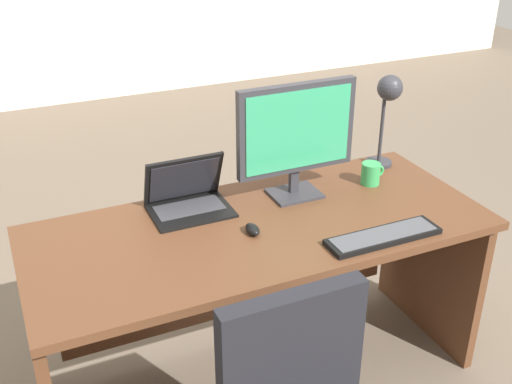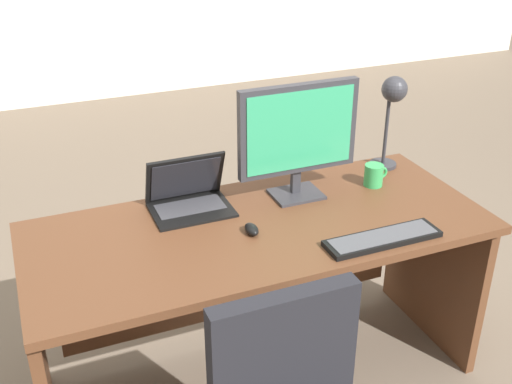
# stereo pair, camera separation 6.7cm
# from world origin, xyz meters

# --- Properties ---
(ground) EXTENTS (12.00, 12.00, 0.00)m
(ground) POSITION_xyz_m (0.00, 1.50, 0.00)
(ground) COLOR #6B5B4C
(desk) EXTENTS (1.73, 0.74, 0.75)m
(desk) POSITION_xyz_m (0.00, 0.05, 0.53)
(desk) COLOR #56331E
(desk) RESTS_ON ground
(monitor) EXTENTS (0.49, 0.16, 0.47)m
(monitor) POSITION_xyz_m (0.23, 0.16, 1.02)
(monitor) COLOR #2D2D33
(monitor) RESTS_ON desk
(laptop) EXTENTS (0.31, 0.24, 0.22)m
(laptop) POSITION_xyz_m (-0.20, 0.24, 0.81)
(laptop) COLOR black
(laptop) RESTS_ON desk
(keyboard) EXTENTS (0.44, 0.12, 0.02)m
(keyboard) POSITION_xyz_m (0.36, -0.28, 0.76)
(keyboard) COLOR black
(keyboard) RESTS_ON desk
(mouse) EXTENTS (0.05, 0.08, 0.04)m
(mouse) POSITION_xyz_m (-0.05, -0.05, 0.77)
(mouse) COLOR black
(mouse) RESTS_ON desk
(desk_lamp) EXTENTS (0.12, 0.14, 0.42)m
(desk_lamp) POSITION_xyz_m (0.72, 0.26, 1.06)
(desk_lamp) COLOR #2D2D33
(desk_lamp) RESTS_ON desk
(coffee_mug) EXTENTS (0.11, 0.08, 0.09)m
(coffee_mug) POSITION_xyz_m (0.57, 0.13, 0.79)
(coffee_mug) COLOR green
(coffee_mug) RESTS_ON desk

